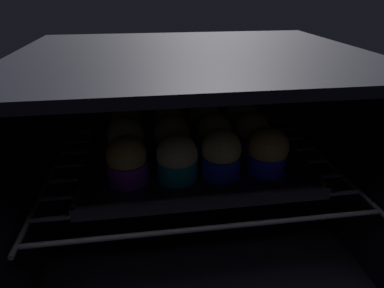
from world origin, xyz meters
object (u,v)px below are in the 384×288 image
(muffin_row1_col0, at_px, (126,140))
(muffin_row2_col0, at_px, (128,124))
(muffin_row0_col0, at_px, (127,161))
(muffin_row0_col2, at_px, (221,154))
(baking_tray, at_px, (192,157))
(muffin_row0_col1, at_px, (177,159))
(muffin_row0_col3, at_px, (268,152))
(muffin_row1_col2, at_px, (214,136))
(muffin_row1_col3, at_px, (251,133))
(muffin_row1_col1, at_px, (172,138))
(muffin_row2_col2, at_px, (204,120))
(muffin_row2_col1, at_px, (169,122))
(muffin_row2_col3, at_px, (241,119))

(muffin_row1_col0, height_order, muffin_row2_col0, same)
(muffin_row0_col0, relative_size, muffin_row0_col2, 0.97)
(baking_tray, distance_m, muffin_row0_col1, 0.10)
(baking_tray, distance_m, muffin_row1_col0, 0.13)
(muffin_row0_col3, bearing_deg, muffin_row1_col2, 136.79)
(muffin_row0_col1, bearing_deg, baking_tray, 65.40)
(muffin_row0_col3, height_order, muffin_row1_col2, muffin_row1_col2)
(muffin_row0_col2, height_order, muffin_row2_col0, same)
(muffin_row1_col0, bearing_deg, muffin_row0_col1, -42.04)
(baking_tray, xyz_separation_m, muffin_row0_col2, (0.04, -0.08, 0.04))
(muffin_row0_col0, relative_size, muffin_row0_col3, 1.00)
(muffin_row0_col0, distance_m, muffin_row1_col3, 0.25)
(muffin_row1_col1, bearing_deg, muffin_row0_col1, -88.48)
(muffin_row2_col0, height_order, muffin_row2_col2, muffin_row2_col0)
(baking_tray, xyz_separation_m, muffin_row2_col1, (-0.04, 0.08, 0.04))
(muffin_row2_col0, relative_size, muffin_row2_col2, 1.03)
(muffin_row0_col2, bearing_deg, muffin_row2_col0, 135.19)
(muffin_row0_col2, height_order, muffin_row1_col3, muffin_row0_col2)
(baking_tray, relative_size, muffin_row2_col2, 4.94)
(muffin_row0_col2, distance_m, muffin_row1_col1, 0.11)
(muffin_row2_col0, distance_m, muffin_row2_col1, 0.09)
(muffin_row2_col3, bearing_deg, baking_tray, -146.44)
(baking_tray, height_order, muffin_row2_col2, muffin_row2_col2)
(muffin_row0_col1, relative_size, muffin_row0_col2, 0.95)
(muffin_row0_col1, bearing_deg, muffin_row2_col2, 65.16)
(muffin_row1_col0, bearing_deg, muffin_row0_col3, -17.54)
(muffin_row0_col1, bearing_deg, muffin_row0_col2, 0.03)
(muffin_row0_col2, xyz_separation_m, muffin_row2_col2, (-0.00, 0.16, -0.00))
(muffin_row0_col1, distance_m, muffin_row1_col1, 0.08)
(muffin_row2_col2, bearing_deg, muffin_row0_col0, -134.63)
(muffin_row2_col0, bearing_deg, muffin_row0_col0, -88.83)
(muffin_row1_col0, bearing_deg, muffin_row2_col3, 17.99)
(muffin_row0_col3, bearing_deg, muffin_row2_col2, 117.45)
(muffin_row0_col0, height_order, muffin_row0_col1, muffin_row0_col0)
(muffin_row1_col1, xyz_separation_m, muffin_row2_col1, (0.00, 0.08, -0.00))
(baking_tray, distance_m, muffin_row0_col3, 0.15)
(muffin_row2_col3, bearing_deg, muffin_row0_col3, -88.74)
(muffin_row1_col0, relative_size, muffin_row1_col2, 1.01)
(baking_tray, relative_size, muffin_row2_col0, 4.82)
(muffin_row1_col3, bearing_deg, muffin_row0_col2, -134.15)
(muffin_row1_col0, height_order, muffin_row1_col1, muffin_row1_col0)
(muffin_row2_col1, bearing_deg, muffin_row0_col3, -44.53)
(muffin_row0_col0, bearing_deg, muffin_row2_col0, 91.17)
(muffin_row1_col1, distance_m, muffin_row2_col0, 0.12)
(muffin_row0_col2, relative_size, muffin_row2_col2, 1.03)
(baking_tray, height_order, muffin_row0_col2, muffin_row0_col2)
(muffin_row0_col0, relative_size, muffin_row2_col1, 1.00)
(muffin_row2_col0, bearing_deg, muffin_row1_col1, -43.35)
(muffin_row1_col0, relative_size, muffin_row2_col2, 1.04)
(muffin_row0_col1, bearing_deg, muffin_row2_col1, 90.74)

